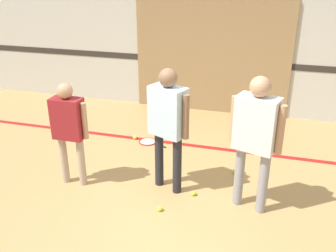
{
  "coord_description": "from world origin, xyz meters",
  "views": [
    {
      "loc": [
        1.18,
        -3.95,
        2.82
      ],
      "look_at": [
        -0.02,
        0.24,
        0.92
      ],
      "focal_mm": 40.0,
      "sensor_mm": 36.0,
      "label": 1
    }
  ],
  "objects_px": {
    "tennis_ball_stray_left": "(193,193)",
    "tennis_ball_stray_right": "(235,171)",
    "person_student_right": "(256,131)",
    "person_student_left": "(69,124)",
    "tennis_ball_by_spare_racket": "(135,137)",
    "tennis_ball_near_instructor": "(160,209)",
    "person_instructor": "(168,118)",
    "racket_spare_on_floor": "(149,142)"
  },
  "relations": [
    {
      "from": "person_student_left",
      "to": "tennis_ball_stray_right",
      "type": "xyz_separation_m",
      "value": [
        2.12,
        0.87,
        -0.86
      ]
    },
    {
      "from": "person_student_left",
      "to": "person_student_right",
      "type": "height_order",
      "value": "person_student_right"
    },
    {
      "from": "tennis_ball_by_spare_racket",
      "to": "tennis_ball_stray_right",
      "type": "relative_size",
      "value": 1.0
    },
    {
      "from": "person_student_left",
      "to": "tennis_ball_stray_left",
      "type": "height_order",
      "value": "person_student_left"
    },
    {
      "from": "tennis_ball_by_spare_racket",
      "to": "tennis_ball_stray_right",
      "type": "distance_m",
      "value": 1.93
    },
    {
      "from": "person_student_left",
      "to": "person_student_right",
      "type": "bearing_deg",
      "value": 1.65
    },
    {
      "from": "person_student_right",
      "to": "tennis_ball_stray_right",
      "type": "bearing_deg",
      "value": -54.07
    },
    {
      "from": "tennis_ball_stray_left",
      "to": "tennis_ball_stray_right",
      "type": "height_order",
      "value": "same"
    },
    {
      "from": "person_student_right",
      "to": "tennis_ball_stray_right",
      "type": "height_order",
      "value": "person_student_right"
    },
    {
      "from": "person_instructor",
      "to": "tennis_ball_stray_right",
      "type": "distance_m",
      "value": 1.45
    },
    {
      "from": "racket_spare_on_floor",
      "to": "tennis_ball_stray_right",
      "type": "height_order",
      "value": "tennis_ball_stray_right"
    },
    {
      "from": "person_instructor",
      "to": "tennis_ball_stray_right",
      "type": "relative_size",
      "value": 25.3
    },
    {
      "from": "person_student_right",
      "to": "tennis_ball_stray_left",
      "type": "relative_size",
      "value": 25.73
    },
    {
      "from": "tennis_ball_stray_right",
      "to": "tennis_ball_stray_left",
      "type": "bearing_deg",
      "value": -122.16
    },
    {
      "from": "tennis_ball_stray_right",
      "to": "person_student_left",
      "type": "bearing_deg",
      "value": -157.7
    },
    {
      "from": "tennis_ball_by_spare_racket",
      "to": "tennis_ball_stray_left",
      "type": "distance_m",
      "value": 1.95
    },
    {
      "from": "racket_spare_on_floor",
      "to": "tennis_ball_near_instructor",
      "type": "distance_m",
      "value": 1.95
    },
    {
      "from": "person_student_left",
      "to": "tennis_ball_near_instructor",
      "type": "relative_size",
      "value": 21.92
    },
    {
      "from": "person_student_right",
      "to": "tennis_ball_by_spare_racket",
      "type": "height_order",
      "value": "person_student_right"
    },
    {
      "from": "person_student_right",
      "to": "tennis_ball_by_spare_racket",
      "type": "xyz_separation_m",
      "value": [
        -2.07,
        1.46,
        -1.02
      ]
    },
    {
      "from": "person_student_left",
      "to": "tennis_ball_by_spare_racket",
      "type": "xyz_separation_m",
      "value": [
        0.31,
        1.55,
        -0.86
      ]
    },
    {
      "from": "tennis_ball_by_spare_racket",
      "to": "tennis_ball_stray_left",
      "type": "bearing_deg",
      "value": -46.13
    },
    {
      "from": "person_student_right",
      "to": "racket_spare_on_floor",
      "type": "relative_size",
      "value": 3.06
    },
    {
      "from": "person_instructor",
      "to": "person_student_right",
      "type": "xyz_separation_m",
      "value": [
        1.09,
        -0.15,
        0.02
      ]
    },
    {
      "from": "person_instructor",
      "to": "racket_spare_on_floor",
      "type": "xyz_separation_m",
      "value": [
        -0.71,
        1.26,
        -1.02
      ]
    },
    {
      "from": "tennis_ball_near_instructor",
      "to": "tennis_ball_stray_left",
      "type": "height_order",
      "value": "same"
    },
    {
      "from": "tennis_ball_near_instructor",
      "to": "tennis_ball_by_spare_racket",
      "type": "bearing_deg",
      "value": 118.99
    },
    {
      "from": "person_instructor",
      "to": "tennis_ball_by_spare_racket",
      "type": "bearing_deg",
      "value": 148.95
    },
    {
      "from": "tennis_ball_by_spare_racket",
      "to": "tennis_ball_stray_right",
      "type": "bearing_deg",
      "value": -20.7
    },
    {
      "from": "tennis_ball_by_spare_racket",
      "to": "person_student_left",
      "type": "bearing_deg",
      "value": -101.21
    },
    {
      "from": "person_student_right",
      "to": "tennis_ball_near_instructor",
      "type": "distance_m",
      "value": 1.51
    },
    {
      "from": "person_student_left",
      "to": "person_student_right",
      "type": "relative_size",
      "value": 0.85
    },
    {
      "from": "person_student_right",
      "to": "tennis_ball_near_instructor",
      "type": "bearing_deg",
      "value": 37.81
    },
    {
      "from": "person_student_left",
      "to": "tennis_ball_by_spare_racket",
      "type": "bearing_deg",
      "value": 78.32
    },
    {
      "from": "person_student_right",
      "to": "racket_spare_on_floor",
      "type": "height_order",
      "value": "person_student_right"
    },
    {
      "from": "person_student_right",
      "to": "tennis_ball_stray_left",
      "type": "distance_m",
      "value": 1.25
    },
    {
      "from": "tennis_ball_stray_left",
      "to": "person_instructor",
      "type": "bearing_deg",
      "value": 166.32
    },
    {
      "from": "tennis_ball_near_instructor",
      "to": "tennis_ball_stray_left",
      "type": "distance_m",
      "value": 0.55
    },
    {
      "from": "tennis_ball_near_instructor",
      "to": "person_student_right",
      "type": "bearing_deg",
      "value": 20.4
    },
    {
      "from": "racket_spare_on_floor",
      "to": "tennis_ball_by_spare_racket",
      "type": "height_order",
      "value": "tennis_ball_by_spare_racket"
    },
    {
      "from": "person_student_right",
      "to": "tennis_ball_stray_left",
      "type": "height_order",
      "value": "person_student_right"
    },
    {
      "from": "tennis_ball_stray_left",
      "to": "tennis_ball_stray_right",
      "type": "bearing_deg",
      "value": 57.84
    }
  ]
}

